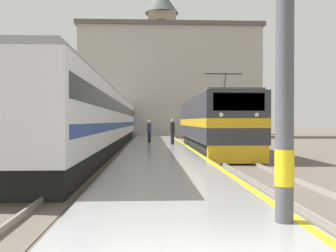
{
  "coord_description": "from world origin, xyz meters",
  "views": [
    {
      "loc": [
        -0.55,
        -3.72,
        1.99
      ],
      "look_at": [
        0.77,
        24.57,
        1.64
      ],
      "focal_mm": 42.0,
      "sensor_mm": 36.0,
      "label": 1
    }
  ],
  "objects_px": {
    "second_waiting_passenger": "(149,131)",
    "passenger_train": "(106,120)",
    "locomotive_train": "(213,124)",
    "person_on_platform": "(172,131)",
    "clock_tower": "(162,57)"
  },
  "relations": [
    {
      "from": "second_waiting_passenger",
      "to": "passenger_train",
      "type": "bearing_deg",
      "value": -159.79
    },
    {
      "from": "locomotive_train",
      "to": "passenger_train",
      "type": "xyz_separation_m",
      "value": [
        -7.27,
        5.21,
        0.26
      ]
    },
    {
      "from": "passenger_train",
      "to": "clock_tower",
      "type": "distance_m",
      "value": 33.86
    },
    {
      "from": "locomotive_train",
      "to": "second_waiting_passenger",
      "type": "xyz_separation_m",
      "value": [
        -3.99,
        6.42,
        -0.59
      ]
    },
    {
      "from": "passenger_train",
      "to": "person_on_platform",
      "type": "xyz_separation_m",
      "value": [
        4.94,
        -1.66,
        -0.81
      ]
    },
    {
      "from": "clock_tower",
      "to": "person_on_platform",
      "type": "bearing_deg",
      "value": -90.43
    },
    {
      "from": "passenger_train",
      "to": "second_waiting_passenger",
      "type": "height_order",
      "value": "passenger_train"
    },
    {
      "from": "locomotive_train",
      "to": "clock_tower",
      "type": "height_order",
      "value": "clock_tower"
    },
    {
      "from": "passenger_train",
      "to": "person_on_platform",
      "type": "distance_m",
      "value": 5.27
    },
    {
      "from": "person_on_platform",
      "to": "second_waiting_passenger",
      "type": "relative_size",
      "value": 1.03
    },
    {
      "from": "passenger_train",
      "to": "second_waiting_passenger",
      "type": "xyz_separation_m",
      "value": [
        3.28,
        1.21,
        -0.84
      ]
    },
    {
      "from": "passenger_train",
      "to": "clock_tower",
      "type": "relative_size",
      "value": 1.85
    },
    {
      "from": "person_on_platform",
      "to": "second_waiting_passenger",
      "type": "distance_m",
      "value": 3.31
    },
    {
      "from": "person_on_platform",
      "to": "clock_tower",
      "type": "height_order",
      "value": "clock_tower"
    },
    {
      "from": "passenger_train",
      "to": "person_on_platform",
      "type": "height_order",
      "value": "passenger_train"
    }
  ]
}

